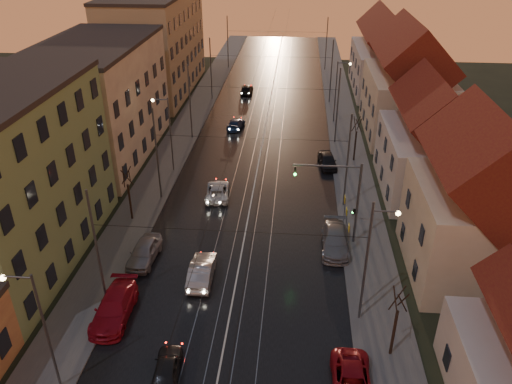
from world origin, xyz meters
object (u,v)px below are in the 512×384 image
(street_lamp_1, at_px, (373,250))
(driving_car_4, at_px, (247,89))
(street_lamp_0, at_px, (38,322))
(driving_car_3, at_px, (236,124))
(driving_car_0, at_px, (167,368))
(parked_left_2, at_px, (114,308))
(parked_right_1, at_px, (335,240))
(parked_left_3, at_px, (144,252))
(parked_right_0, at_px, (352,383))
(driving_car_2, at_px, (218,191))
(street_lamp_3, at_px, (339,86))
(parked_right_2, at_px, (327,160))
(driving_car_1, at_px, (202,271))
(traffic_light_mast, at_px, (346,193))
(street_lamp_2, at_px, (167,127))

(street_lamp_1, bearing_deg, driving_car_4, 105.25)
(street_lamp_0, relative_size, driving_car_3, 1.90)
(driving_car_0, xyz_separation_m, driving_car_4, (-0.85, 54.00, 0.08))
(parked_left_2, bearing_deg, driving_car_0, -45.51)
(street_lamp_1, height_order, driving_car_3, street_lamp_1)
(parked_right_1, bearing_deg, parked_left_3, -168.10)
(parked_left_3, relative_size, parked_right_0, 0.95)
(driving_car_0, xyz_separation_m, parked_left_2, (-4.66, 4.54, 0.15))
(driving_car_2, bearing_deg, parked_right_0, 111.52)
(driving_car_3, distance_m, parked_right_1, 27.95)
(street_lamp_3, relative_size, parked_right_2, 1.87)
(parked_left_3, xyz_separation_m, parked_right_0, (15.01, -11.16, -0.11))
(driving_car_2, xyz_separation_m, parked_right_1, (10.71, -7.69, 0.13))
(driving_car_2, bearing_deg, driving_car_1, 88.27)
(traffic_light_mast, height_order, parked_right_0, traffic_light_mast)
(driving_car_0, xyz_separation_m, parked_right_2, (10.36, 29.06, 0.10))
(driving_car_3, relative_size, parked_left_3, 0.92)
(driving_car_1, height_order, parked_right_2, driving_car_1)
(street_lamp_2, bearing_deg, parked_left_2, -86.11)
(driving_car_4, bearing_deg, driving_car_0, 92.33)
(street_lamp_0, bearing_deg, parked_right_0, 3.78)
(parked_left_3, bearing_deg, driving_car_4, 88.07)
(parked_left_2, bearing_deg, driving_car_4, 84.33)
(driving_car_1, bearing_deg, parked_left_3, -23.44)
(traffic_light_mast, distance_m, parked_right_0, 15.41)
(street_lamp_3, height_order, driving_car_2, street_lamp_3)
(traffic_light_mast, distance_m, driving_car_0, 18.74)
(parked_right_0, bearing_deg, parked_left_2, 163.19)
(parked_right_1, bearing_deg, street_lamp_0, -136.48)
(parked_right_2, bearing_deg, parked_left_2, -128.16)
(driving_car_2, xyz_separation_m, driving_car_4, (-0.51, 32.55, 0.06))
(street_lamp_2, distance_m, parked_right_0, 31.94)
(street_lamp_1, xyz_separation_m, parked_left_3, (-16.52, 4.26, -4.11))
(street_lamp_0, bearing_deg, driving_car_4, 84.51)
(driving_car_4, distance_m, parked_right_2, 27.34)
(street_lamp_0, distance_m, parked_right_2, 34.83)
(street_lamp_3, bearing_deg, parked_left_2, -113.64)
(street_lamp_0, xyz_separation_m, parked_left_3, (1.69, 12.26, -4.11))
(street_lamp_1, height_order, driving_car_4, street_lamp_1)
(parked_right_0, relative_size, parked_right_1, 0.90)
(street_lamp_1, relative_size, driving_car_2, 1.73)
(street_lamp_1, xyz_separation_m, street_lamp_2, (-18.21, 20.00, 0.00))
(driving_car_1, height_order, driving_car_2, driving_car_1)
(driving_car_2, bearing_deg, traffic_light_mast, 143.89)
(street_lamp_3, height_order, parked_left_3, street_lamp_3)
(driving_car_4, height_order, parked_left_3, parked_left_3)
(street_lamp_3, xyz_separation_m, parked_right_0, (-1.50, -42.90, -4.21))
(street_lamp_3, bearing_deg, parked_left_3, -117.49)
(street_lamp_0, relative_size, driving_car_1, 1.71)
(parked_right_0, xyz_separation_m, parked_right_1, (-0.17, 13.97, 0.10))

